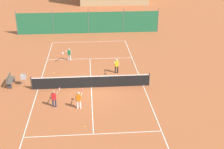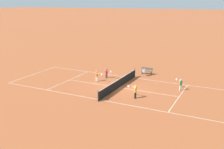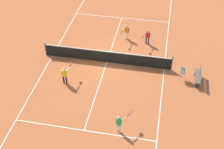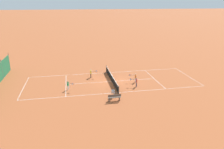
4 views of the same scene
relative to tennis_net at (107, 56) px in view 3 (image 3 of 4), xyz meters
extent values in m
plane|color=#A8542D|center=(0.00, 0.00, -0.50)|extent=(600.00, 600.00, 0.00)
cube|color=white|center=(-4.10, 0.00, -0.50)|extent=(0.05, 23.85, 0.01)
cube|color=white|center=(4.10, 0.00, -0.50)|extent=(0.05, 23.85, 0.01)
cube|color=white|center=(0.00, 6.40, -0.50)|extent=(8.20, 0.05, 0.01)
cube|color=white|center=(0.00, -6.40, -0.50)|extent=(8.20, 0.05, 0.01)
cube|color=white|center=(0.00, 0.00, -0.50)|extent=(0.05, 12.80, 0.01)
cylinder|color=#2D2D2D|center=(-4.55, 0.00, 0.03)|extent=(0.08, 0.08, 1.06)
cylinder|color=#2D2D2D|center=(4.55, 0.00, 0.03)|extent=(0.08, 0.08, 1.06)
cube|color=black|center=(0.00, 0.00, -0.04)|extent=(9.10, 0.02, 0.91)
cube|color=white|center=(0.00, 0.00, 0.43)|extent=(9.10, 0.04, 0.06)
cylinder|color=white|center=(-1.85, 6.04, -0.21)|extent=(0.10, 0.10, 0.58)
cylinder|color=white|center=(-2.01, 6.14, -0.21)|extent=(0.10, 0.10, 0.58)
cube|color=#239E5B|center=(-1.93, 6.09, 0.30)|extent=(0.32, 0.28, 0.45)
sphere|color=tan|center=(-1.93, 6.09, 0.64)|extent=(0.18, 0.18, 0.18)
cylinder|color=tan|center=(-1.78, 6.00, 0.30)|extent=(0.07, 0.07, 0.45)
cylinder|color=tan|center=(-2.20, 5.99, 0.48)|extent=(0.28, 0.42, 0.07)
cylinder|color=black|center=(-2.36, 5.71, 0.48)|extent=(0.13, 0.19, 0.03)
torus|color=red|center=(-2.49, 5.50, 0.48)|extent=(0.16, 0.25, 0.28)
cylinder|color=silver|center=(-2.49, 5.50, 0.48)|extent=(0.13, 0.22, 0.25)
cylinder|color=#23284C|center=(-2.67, -2.84, -0.21)|extent=(0.10, 0.10, 0.57)
cylinder|color=#23284C|center=(-2.49, -2.88, -0.21)|extent=(0.10, 0.10, 0.57)
cube|color=red|center=(-2.58, -2.86, 0.30)|extent=(0.30, 0.21, 0.44)
sphere|color=#A37556|center=(-2.58, -2.86, 0.63)|extent=(0.18, 0.18, 0.18)
cylinder|color=#A37556|center=(-2.76, -2.83, 0.30)|extent=(0.06, 0.06, 0.44)
cylinder|color=#A37556|center=(-2.37, -2.68, 0.47)|extent=(0.16, 0.45, 0.06)
cylinder|color=black|center=(-2.30, -2.37, 0.47)|extent=(0.07, 0.20, 0.03)
torus|color=red|center=(-2.25, -2.13, 0.47)|extent=(0.08, 0.28, 0.28)
cylinder|color=silver|center=(-2.25, -2.13, 0.47)|extent=(0.06, 0.25, 0.25)
cylinder|color=white|center=(-0.99, -3.24, -0.20)|extent=(0.11, 0.11, 0.59)
cylinder|color=white|center=(-0.80, -3.26, -0.20)|extent=(0.11, 0.11, 0.59)
cube|color=orange|center=(-0.90, -3.25, 0.32)|extent=(0.30, 0.19, 0.46)
sphere|color=tan|center=(-0.90, -3.25, 0.67)|extent=(0.18, 0.18, 0.18)
cylinder|color=tan|center=(-1.08, -3.23, 0.32)|extent=(0.07, 0.07, 0.46)
cylinder|color=tan|center=(-0.69, -3.04, 0.50)|extent=(0.11, 0.46, 0.07)
cylinder|color=black|center=(-0.66, -2.71, 0.50)|extent=(0.05, 0.21, 0.03)
torus|color=red|center=(-0.64, -2.46, 0.50)|extent=(0.05, 0.28, 0.28)
cylinder|color=silver|center=(-0.64, -2.46, 0.50)|extent=(0.03, 0.25, 0.25)
cylinder|color=black|center=(2.34, 2.73, -0.20)|extent=(0.11, 0.11, 0.61)
cylinder|color=black|center=(2.14, 2.74, -0.20)|extent=(0.11, 0.11, 0.61)
cube|color=yellow|center=(2.24, 2.74, 0.34)|extent=(0.30, 0.18, 0.47)
sphere|color=beige|center=(2.24, 2.74, 0.70)|extent=(0.19, 0.19, 0.19)
cylinder|color=beige|center=(2.43, 2.73, 0.34)|extent=(0.07, 0.07, 0.47)
cylinder|color=beige|center=(2.04, 2.51, 0.53)|extent=(0.09, 0.47, 0.07)
cylinder|color=black|center=(2.03, 2.17, 0.53)|extent=(0.04, 0.22, 0.03)
torus|color=red|center=(2.01, 1.92, 0.53)|extent=(0.04, 0.28, 0.28)
cylinder|color=silver|center=(2.01, 1.92, 0.53)|extent=(0.02, 0.25, 0.25)
sphere|color=#CCE033|center=(-0.53, -5.60, -0.47)|extent=(0.07, 0.07, 0.07)
sphere|color=#CCE033|center=(3.89, 6.47, -0.47)|extent=(0.07, 0.07, 0.07)
sphere|color=#CCE033|center=(-3.16, 3.13, -0.47)|extent=(0.07, 0.07, 0.07)
cylinder|color=#B7B7BC|center=(-5.47, 0.71, -0.22)|extent=(0.02, 0.02, 0.55)
cylinder|color=#B7B7BC|center=(-5.13, 0.71, -0.22)|extent=(0.02, 0.02, 0.55)
cylinder|color=#B7B7BC|center=(-5.47, 1.05, -0.22)|extent=(0.02, 0.02, 0.55)
cylinder|color=#B7B7BC|center=(-5.13, 1.05, -0.22)|extent=(0.02, 0.02, 0.55)
cube|color=#B7B7BC|center=(-5.30, 0.88, 0.06)|extent=(0.34, 0.34, 0.02)
cube|color=#B7B7BC|center=(-5.30, 0.71, 0.22)|extent=(0.34, 0.02, 0.34)
cube|color=#B7B7BC|center=(-5.30, 1.05, 0.22)|extent=(0.34, 0.02, 0.34)
cube|color=#B7B7BC|center=(-5.47, 0.88, 0.22)|extent=(0.02, 0.34, 0.34)
cube|color=#B7B7BC|center=(-5.13, 0.88, 0.22)|extent=(0.02, 0.34, 0.34)
sphere|color=#CCE033|center=(-5.24, 0.83, 0.10)|extent=(0.07, 0.07, 0.07)
sphere|color=#CCE033|center=(-5.30, 0.92, 0.10)|extent=(0.07, 0.07, 0.07)
sphere|color=#CCE033|center=(-5.29, 0.98, 0.10)|extent=(0.07, 0.07, 0.07)
sphere|color=#CCE033|center=(-5.24, 0.75, 0.10)|extent=(0.07, 0.07, 0.07)
sphere|color=#CCE033|center=(-5.21, 0.89, 0.10)|extent=(0.07, 0.07, 0.07)
sphere|color=#CCE033|center=(-5.31, 0.92, 0.10)|extent=(0.07, 0.07, 0.07)
sphere|color=#CCE033|center=(-5.27, 0.95, 0.16)|extent=(0.07, 0.07, 0.07)
sphere|color=#CCE033|center=(-5.44, 0.90, 0.16)|extent=(0.07, 0.07, 0.07)
sphere|color=#CCE033|center=(-5.22, 0.86, 0.16)|extent=(0.07, 0.07, 0.07)
sphere|color=#CCE033|center=(-5.16, 0.80, 0.16)|extent=(0.07, 0.07, 0.07)
sphere|color=#CCE033|center=(-5.36, 0.75, 0.16)|extent=(0.07, 0.07, 0.07)
sphere|color=#CCE033|center=(-5.41, 0.95, 0.16)|extent=(0.07, 0.07, 0.07)
sphere|color=#CCE033|center=(-5.41, 0.91, 0.21)|extent=(0.07, 0.07, 0.07)
cube|color=#51473D|center=(-6.30, 0.91, -0.06)|extent=(0.36, 1.50, 0.05)
cube|color=#51473D|center=(-6.46, 0.91, 0.20)|extent=(0.04, 1.50, 0.28)
cube|color=#333338|center=(-6.30, 1.51, -0.28)|extent=(0.32, 0.06, 0.44)
cube|color=#333338|center=(-6.30, 0.31, -0.28)|extent=(0.32, 0.06, 0.44)
camera|label=1|loc=(-0.16, -21.97, 10.08)|focal=50.00mm
camera|label=2|loc=(24.14, 11.15, 8.39)|focal=42.00mm
camera|label=3|loc=(-3.71, 17.29, 13.25)|focal=50.00mm
camera|label=4|loc=(-28.63, 5.53, 10.32)|focal=35.00mm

